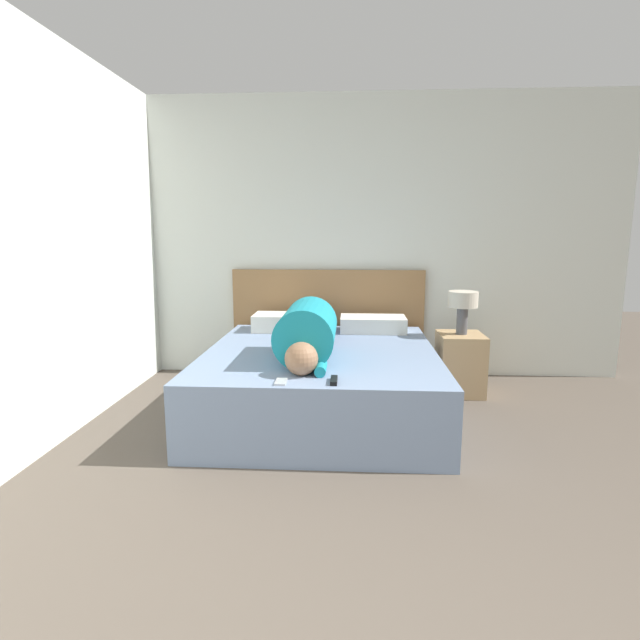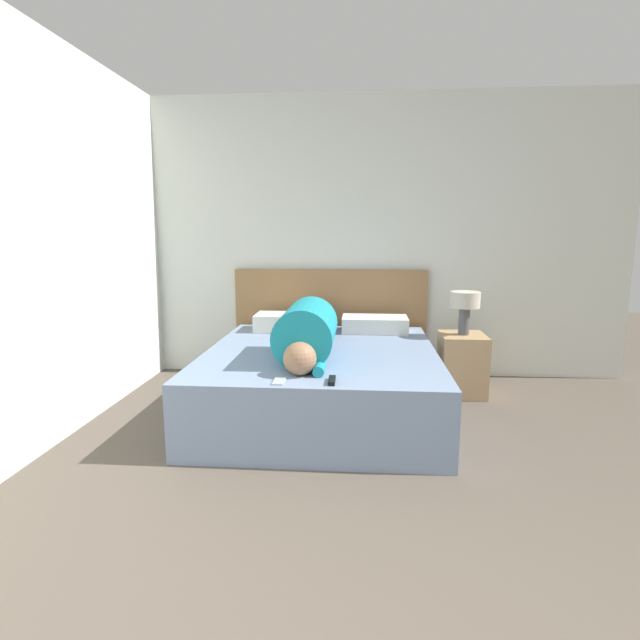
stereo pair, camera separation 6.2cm
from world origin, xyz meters
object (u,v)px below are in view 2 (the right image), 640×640
at_px(pillow_near_headboard, 290,322).
at_px(tv_remote, 332,380).
at_px(pillow_second, 375,324).
at_px(person_lying, 309,330).
at_px(table_lamp, 465,304).
at_px(nightstand, 462,364).
at_px(cell_phone, 279,381).
at_px(bed, 322,381).

bearing_deg(pillow_near_headboard, tv_remote, -73.19).
bearing_deg(pillow_second, person_lying, -120.84).
relative_size(person_lying, tv_remote, 11.17).
distance_m(table_lamp, tv_remote, 1.73).
relative_size(nightstand, person_lying, 0.31).
height_order(nightstand, tv_remote, tv_remote).
bearing_deg(nightstand, table_lamp, 180.00).
distance_m(nightstand, tv_remote, 1.73).
xyz_separation_m(pillow_second, cell_phone, (-0.60, -1.57, -0.06)).
relative_size(pillow_near_headboard, pillow_second, 1.05).
distance_m(table_lamp, pillow_second, 0.79).
height_order(table_lamp, pillow_second, table_lamp).
distance_m(nightstand, person_lying, 1.45).
bearing_deg(person_lying, nightstand, 27.94).
bearing_deg(nightstand, cell_phone, -133.88).
height_order(table_lamp, person_lying, person_lying).
xyz_separation_m(table_lamp, pillow_second, (-0.74, 0.18, -0.22)).
relative_size(table_lamp, pillow_near_headboard, 0.60).
bearing_deg(person_lying, cell_phone, -98.11).
height_order(pillow_near_headboard, cell_phone, pillow_near_headboard).
bearing_deg(cell_phone, pillow_near_headboard, 95.71).
height_order(person_lying, tv_remote, person_lying).
bearing_deg(table_lamp, cell_phone, -133.88).
relative_size(bed, table_lamp, 5.29).
bearing_deg(bed, table_lamp, 25.16).
bearing_deg(bed, nightstand, 25.16).
relative_size(nightstand, table_lamp, 1.42).
distance_m(nightstand, pillow_near_headboard, 1.54).
height_order(nightstand, person_lying, person_lying).
distance_m(person_lying, pillow_near_headboard, 0.88).
xyz_separation_m(person_lying, tv_remote, (0.20, -0.71, -0.16)).
height_order(pillow_near_headboard, tv_remote, pillow_near_headboard).
bearing_deg(nightstand, person_lying, -152.06).
bearing_deg(person_lying, bed, 54.47).
height_order(table_lamp, tv_remote, table_lamp).
distance_m(table_lamp, person_lying, 1.40).
relative_size(bed, pillow_near_headboard, 3.18).
relative_size(nightstand, cell_phone, 3.96).
distance_m(bed, tv_remote, 0.87).
bearing_deg(person_lying, tv_remote, -73.98).
xyz_separation_m(nightstand, pillow_near_headboard, (-1.49, 0.18, 0.31)).
bearing_deg(nightstand, bed, -154.84).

